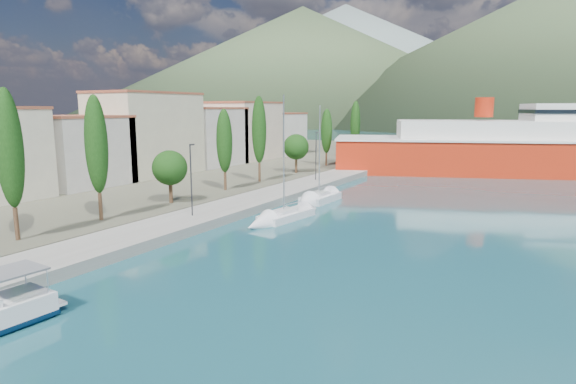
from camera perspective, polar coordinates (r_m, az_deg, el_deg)
The scene contains 9 objects.
ground at distance 138.89m, azimuth 22.04°, elevation 5.11°, with size 1400.00×1400.00×0.00m, color #1B505B.
quay at distance 51.80m, azimuth -2.18°, elevation -0.56°, with size 5.00×88.00×0.80m, color gray.
land_strip at distance 84.39m, azimuth -21.00°, elevation 2.80°, with size 70.00×148.00×0.70m, color #565644.
town_buildings at distance 73.72m, azimuth -13.16°, elevation 6.34°, with size 9.20×69.20×11.30m.
tree_row at distance 58.46m, azimuth -4.47°, elevation 6.02°, with size 3.62×65.35×10.64m.
lamp_posts at distance 41.65m, azimuth -10.82°, elevation 1.84°, with size 0.15×46.30×6.06m.
sailboat_near at distance 41.50m, azimuth -1.84°, elevation -3.34°, with size 3.23×8.39×11.77m.
sailboat_mid at distance 49.74m, azimuth 2.91°, elevation -1.11°, with size 2.62×7.58×11.05m.
ferry at distance 81.76m, azimuth 27.83°, elevation 4.44°, with size 61.31×32.86×12.03m.
Camera 1 is at (17.65, -17.42, 9.76)m, focal length 30.00 mm.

